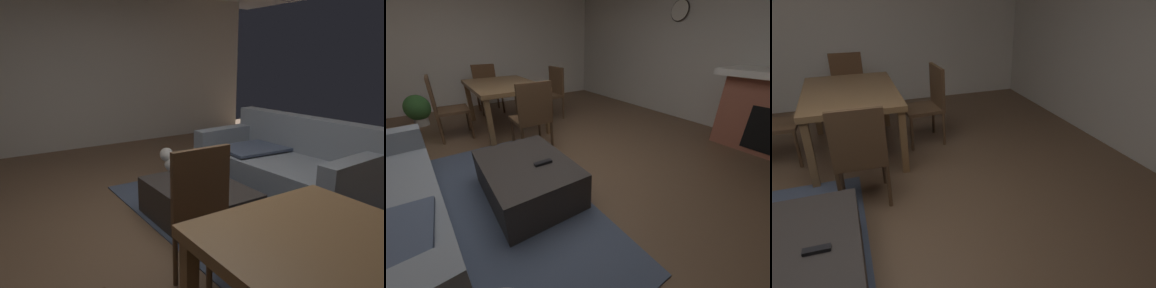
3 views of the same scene
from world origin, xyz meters
TOP-DOWN VIEW (x-y plane):
  - floor at (0.00, 0.00)m, footprint 8.60×8.60m
  - wall_back_fireplace_side at (0.00, -3.20)m, footprint 7.57×0.12m
  - wall_right_window_side at (3.58, 0.00)m, footprint 0.12×6.80m
  - area_rug at (-0.18, 0.80)m, footprint 2.60×2.00m
  - ottoman_coffee_table at (-0.18, 0.21)m, footprint 1.03×0.74m
  - tv_remote at (-0.30, 0.10)m, footprint 0.05×0.16m
  - dining_table at (1.77, -0.24)m, footprint 1.49×1.00m
  - dining_chair_east at (2.91, -0.24)m, footprint 0.46×0.46m
  - dining_chair_north at (1.78, 0.65)m, footprint 0.46×0.46m
  - dining_chair_south at (1.78, -1.13)m, footprint 0.47×0.47m
  - dining_chair_west at (0.64, -0.24)m, footprint 0.45×0.45m
  - potted_plant at (2.69, 1.00)m, footprint 0.40×0.40m
  - wall_clock at (0.72, -3.11)m, footprint 0.34×0.03m

SIDE VIEW (x-z plane):
  - floor at x=0.00m, z-range 0.00..0.00m
  - area_rug at x=-0.18m, z-range 0.00..0.01m
  - ottoman_coffee_table at x=-0.18m, z-range 0.00..0.36m
  - potted_plant at x=2.69m, z-range 0.02..0.56m
  - tv_remote at x=-0.30m, z-range 0.36..0.38m
  - dining_chair_east at x=2.91m, z-range 0.06..0.99m
  - dining_chair_north at x=1.78m, z-range 0.06..0.99m
  - dining_chair_south at x=1.78m, z-range 0.06..0.99m
  - dining_chair_west at x=0.64m, z-range 0.06..0.99m
  - dining_table at x=1.77m, z-range 0.29..1.03m
  - wall_back_fireplace_side at x=0.00m, z-range 0.00..2.56m
  - wall_right_window_side at x=3.58m, z-range 0.00..2.56m
  - wall_clock at x=0.72m, z-range 1.66..2.00m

